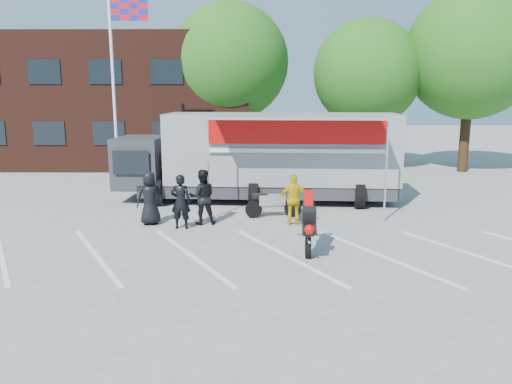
{
  "coord_description": "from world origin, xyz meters",
  "views": [
    {
      "loc": [
        -0.48,
        -11.0,
        4.06
      ],
      "look_at": [
        -0.56,
        2.64,
        1.3
      ],
      "focal_mm": 35.0,
      "sensor_mm": 36.0,
      "label": 1
    }
  ],
  "objects_px": {
    "parked_motorcycle": "(273,217)",
    "tree_right": "(471,54)",
    "flagpole": "(119,67)",
    "spectator_leather_c": "(202,197)",
    "spectator_leather_b": "(181,202)",
    "spectator_hivis": "(294,200)",
    "tree_mid": "(367,74)",
    "stunt_bike_rider": "(307,250)",
    "tree_left": "(230,62)",
    "transporter_truck": "(268,201)",
    "spectator_leather_a": "(150,198)"
  },
  "relations": [
    {
      "from": "tree_mid",
      "to": "spectator_hivis",
      "type": "distance_m",
      "value": 12.61
    },
    {
      "from": "tree_mid",
      "to": "tree_left",
      "type": "bearing_deg",
      "value": 171.87
    },
    {
      "from": "spectator_leather_c",
      "to": "spectator_leather_b",
      "type": "bearing_deg",
      "value": 32.03
    },
    {
      "from": "spectator_leather_a",
      "to": "spectator_leather_c",
      "type": "bearing_deg",
      "value": 163.17
    },
    {
      "from": "flagpole",
      "to": "spectator_hivis",
      "type": "height_order",
      "value": "flagpole"
    },
    {
      "from": "tree_mid",
      "to": "spectator_leather_b",
      "type": "bearing_deg",
      "value": -124.26
    },
    {
      "from": "spectator_leather_b",
      "to": "spectator_hivis",
      "type": "xyz_separation_m",
      "value": [
        3.41,
        0.41,
        -0.03
      ]
    },
    {
      "from": "parked_motorcycle",
      "to": "spectator_hivis",
      "type": "relative_size",
      "value": 1.18
    },
    {
      "from": "tree_left",
      "to": "spectator_leather_c",
      "type": "xyz_separation_m",
      "value": [
        -0.23,
        -11.96,
        -4.71
      ]
    },
    {
      "from": "tree_left",
      "to": "stunt_bike_rider",
      "type": "distance_m",
      "value": 15.84
    },
    {
      "from": "flagpole",
      "to": "spectator_hivis",
      "type": "distance_m",
      "value": 10.08
    },
    {
      "from": "flagpole",
      "to": "spectator_leather_b",
      "type": "relative_size",
      "value": 4.84
    },
    {
      "from": "tree_left",
      "to": "spectator_leather_b",
      "type": "distance_m",
      "value": 13.38
    },
    {
      "from": "tree_right",
      "to": "stunt_bike_rider",
      "type": "distance_m",
      "value": 17.05
    },
    {
      "from": "parked_motorcycle",
      "to": "tree_right",
      "type": "bearing_deg",
      "value": -52.38
    },
    {
      "from": "spectator_leather_a",
      "to": "spectator_hivis",
      "type": "xyz_separation_m",
      "value": [
        4.44,
        -0.06,
        -0.03
      ]
    },
    {
      "from": "tree_left",
      "to": "spectator_leather_a",
      "type": "distance_m",
      "value": 13.03
    },
    {
      "from": "transporter_truck",
      "to": "stunt_bike_rider",
      "type": "distance_m",
      "value": 6.01
    },
    {
      "from": "flagpole",
      "to": "tree_left",
      "type": "relative_size",
      "value": 0.93
    },
    {
      "from": "spectator_leather_a",
      "to": "spectator_leather_c",
      "type": "height_order",
      "value": "spectator_leather_c"
    },
    {
      "from": "tree_right",
      "to": "spectator_leather_b",
      "type": "distance_m",
      "value": 17.62
    },
    {
      "from": "tree_left",
      "to": "parked_motorcycle",
      "type": "height_order",
      "value": "tree_left"
    },
    {
      "from": "stunt_bike_rider",
      "to": "spectator_leather_a",
      "type": "distance_m",
      "value": 5.35
    },
    {
      "from": "tree_right",
      "to": "stunt_bike_rider",
      "type": "relative_size",
      "value": 5.07
    },
    {
      "from": "parked_motorcycle",
      "to": "stunt_bike_rider",
      "type": "xyz_separation_m",
      "value": [
        0.78,
        -3.45,
        0.0
      ]
    },
    {
      "from": "stunt_bike_rider",
      "to": "spectator_hivis",
      "type": "height_order",
      "value": "spectator_hivis"
    },
    {
      "from": "flagpole",
      "to": "tree_right",
      "type": "xyz_separation_m",
      "value": [
        16.24,
        4.5,
        0.82
      ]
    },
    {
      "from": "tree_left",
      "to": "tree_mid",
      "type": "distance_m",
      "value": 7.1
    },
    {
      "from": "flagpole",
      "to": "stunt_bike_rider",
      "type": "height_order",
      "value": "flagpole"
    },
    {
      "from": "flagpole",
      "to": "parked_motorcycle",
      "type": "height_order",
      "value": "flagpole"
    },
    {
      "from": "tree_mid",
      "to": "tree_right",
      "type": "height_order",
      "value": "tree_right"
    },
    {
      "from": "flagpole",
      "to": "tree_left",
      "type": "xyz_separation_m",
      "value": [
        4.24,
        6.0,
        0.51
      ]
    },
    {
      "from": "tree_mid",
      "to": "spectator_hivis",
      "type": "xyz_separation_m",
      "value": [
        -4.41,
        -11.07,
        -4.15
      ]
    },
    {
      "from": "tree_right",
      "to": "transporter_truck",
      "type": "bearing_deg",
      "value": -144.9
    },
    {
      "from": "spectator_leather_a",
      "to": "transporter_truck",
      "type": "bearing_deg",
      "value": -155.99
    },
    {
      "from": "tree_left",
      "to": "tree_mid",
      "type": "bearing_deg",
      "value": -8.13
    },
    {
      "from": "flagpole",
      "to": "tree_right",
      "type": "bearing_deg",
      "value": 15.48
    },
    {
      "from": "tree_mid",
      "to": "spectator_leather_b",
      "type": "height_order",
      "value": "tree_mid"
    },
    {
      "from": "flagpole",
      "to": "spectator_leather_c",
      "type": "distance_m",
      "value": 8.32
    },
    {
      "from": "tree_left",
      "to": "transporter_truck",
      "type": "xyz_separation_m",
      "value": [
        1.85,
        -8.63,
        -5.57
      ]
    },
    {
      "from": "flagpole",
      "to": "parked_motorcycle",
      "type": "bearing_deg",
      "value": -39.43
    },
    {
      "from": "tree_right",
      "to": "spectator_hivis",
      "type": "xyz_separation_m",
      "value": [
        -9.41,
        -10.57,
        -5.08
      ]
    },
    {
      "from": "tree_left",
      "to": "spectator_leather_a",
      "type": "xyz_separation_m",
      "value": [
        -1.84,
        -12.0,
        -4.73
      ]
    },
    {
      "from": "spectator_leather_c",
      "to": "spectator_hivis",
      "type": "height_order",
      "value": "spectator_leather_c"
    },
    {
      "from": "parked_motorcycle",
      "to": "stunt_bike_rider",
      "type": "height_order",
      "value": "stunt_bike_rider"
    },
    {
      "from": "parked_motorcycle",
      "to": "spectator_hivis",
      "type": "bearing_deg",
      "value": -153.61
    },
    {
      "from": "tree_mid",
      "to": "transporter_truck",
      "type": "bearing_deg",
      "value": -124.0
    },
    {
      "from": "parked_motorcycle",
      "to": "spectator_leather_a",
      "type": "bearing_deg",
      "value": 96.64
    },
    {
      "from": "parked_motorcycle",
      "to": "spectator_leather_b",
      "type": "distance_m",
      "value": 3.23
    },
    {
      "from": "flagpole",
      "to": "spectator_leather_b",
      "type": "height_order",
      "value": "flagpole"
    }
  ]
}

